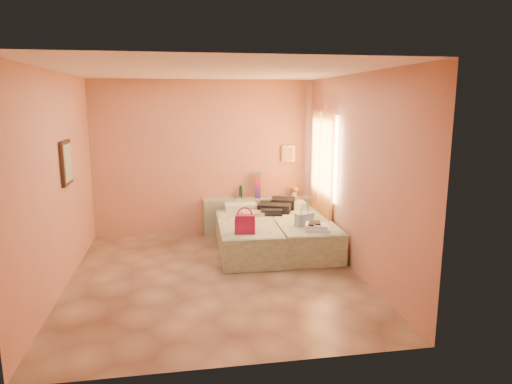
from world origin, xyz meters
TOP-DOWN VIEW (x-y plane):
  - ground at (0.00, 0.00)m, footprint 4.50×4.50m
  - room_walls at (0.21, 0.57)m, footprint 4.02×4.51m
  - headboard_ledge at (0.98, 2.10)m, footprint 2.05×0.30m
  - bed_left at (0.60, 1.05)m, footprint 0.95×2.02m
  - bed_right at (1.50, 1.05)m, footprint 0.95×2.02m
  - water_bottle at (0.64, 2.17)m, footprint 0.06×0.06m
  - rainbow_box at (0.96, 2.12)m, footprint 0.12×0.12m
  - small_dish at (0.60, 2.17)m, footprint 0.12×0.12m
  - green_book at (1.30, 2.07)m, footprint 0.17×0.13m
  - flower_vase at (1.65, 2.08)m, footprint 0.22×0.22m
  - magenta_handbag at (0.46, 0.37)m, footprint 0.32×0.21m
  - khaki_garment at (0.75, 1.42)m, footprint 0.37×0.30m
  - clothes_pile at (1.23, 1.63)m, footprint 0.73×0.73m
  - blue_handbag at (1.45, 0.64)m, footprint 0.33×0.24m
  - towel_stack at (1.57, 0.31)m, footprint 0.43×0.40m
  - sandal_pair at (1.52, 0.33)m, footprint 0.23×0.26m

SIDE VIEW (x-z plane):
  - ground at x=0.00m, z-range 0.00..0.00m
  - bed_left at x=0.60m, z-range 0.00..0.50m
  - bed_right at x=1.50m, z-range 0.00..0.50m
  - headboard_ledge at x=0.98m, z-range 0.00..0.65m
  - khaki_garment at x=0.75m, z-range 0.50..0.56m
  - towel_stack at x=1.57m, z-range 0.50..0.60m
  - clothes_pile at x=1.23m, z-range 0.50..0.68m
  - blue_handbag at x=1.45m, z-range 0.50..0.69m
  - sandal_pair at x=1.52m, z-range 0.60..0.62m
  - magenta_handbag at x=0.46m, z-range 0.50..0.78m
  - green_book at x=1.30m, z-range 0.65..0.68m
  - small_dish at x=0.60m, z-range 0.65..0.68m
  - water_bottle at x=0.64m, z-range 0.65..0.87m
  - flower_vase at x=1.65m, z-range 0.65..0.90m
  - rainbow_box at x=0.96m, z-range 0.65..1.13m
  - room_walls at x=0.21m, z-range 0.38..3.19m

